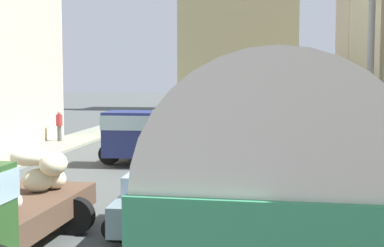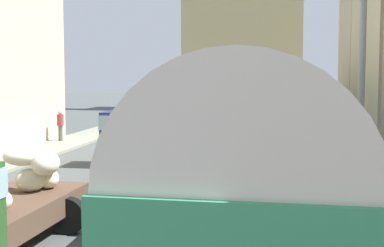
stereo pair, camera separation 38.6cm
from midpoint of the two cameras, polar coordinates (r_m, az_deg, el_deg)
name	(u,v)px [view 2 (the right image)]	position (r m, az deg, el deg)	size (l,w,h in m)	color
ground_plane	(202,143)	(32.82, 1.29, -1.89)	(154.00, 154.00, 0.00)	#494F4E
sidewalk_left	(79,139)	(34.60, -10.68, -1.50)	(2.50, 70.00, 0.14)	gray
sidewalk_right	(334,144)	(32.57, 14.02, -1.96)	(2.50, 70.00, 0.14)	#9A968B
distant_church	(243,35)	(61.10, 5.23, 8.60)	(12.02, 6.49, 22.29)	tan
parked_bus_0	(270,184)	(8.78, 8.89, -5.90)	(3.50, 8.57, 4.16)	#389265
parked_bus_1	(277,114)	(23.69, 8.80, 0.88)	(3.39, 9.17, 4.11)	#3C7BBC
parked_bus_2	(288,99)	(36.10, 9.62, 2.35)	(3.38, 9.39, 4.17)	gold
cargo_truck_1	(141,134)	(26.30, -4.63, -0.99)	(3.24, 7.19, 2.31)	navy
car_0	(197,119)	(40.16, 0.81, 0.45)	(2.49, 3.68, 1.46)	black
car_1	(214,110)	(49.41, 2.40, 1.29)	(2.34, 4.24, 1.44)	#519059
car_2	(154,199)	(14.99, -2.99, -7.33)	(2.51, 4.40, 1.46)	slate
car_3	(225,135)	(29.56, 3.61, -1.14)	(2.22, 4.34, 1.53)	silver
car_4	(251,117)	(41.08, 6.01, 0.60)	(2.36, 4.28, 1.58)	red
pedestrian_3	(60,125)	(33.19, -12.42, -0.11)	(0.43, 0.43, 1.84)	#4D534C
streetlamp_near	(348,85)	(13.97, 15.75, 3.64)	(2.00, 0.28, 6.01)	gray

